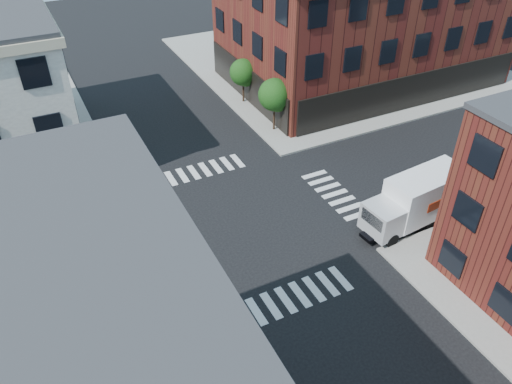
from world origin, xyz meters
The scene contains 8 objects.
ground centered at (0.00, 0.00, 0.00)m, with size 120.00×120.00×0.00m, color black.
sidewalk_ne centered at (21.00, 21.00, 0.07)m, with size 30.00×30.00×0.15m, color gray.
building_ne centered at (20.50, 16.00, 6.00)m, with size 25.00×16.00×12.00m, color #4D1613.
tree_near centered at (7.56, 9.98, 3.16)m, with size 2.69×2.69×4.49m.
tree_far centered at (7.56, 15.98, 2.87)m, with size 2.43×2.43×4.07m.
signal_pole centered at (-6.72, -6.68, 2.86)m, with size 1.29×1.24×4.60m.
box_truck centered at (9.82, -4.82, 1.78)m, with size 7.72×2.96×3.43m.
traffic_cone centered at (-5.70, -3.65, 0.33)m, with size 0.47×0.47×0.68m.
Camera 1 is at (-10.64, -22.81, 20.75)m, focal length 35.00 mm.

